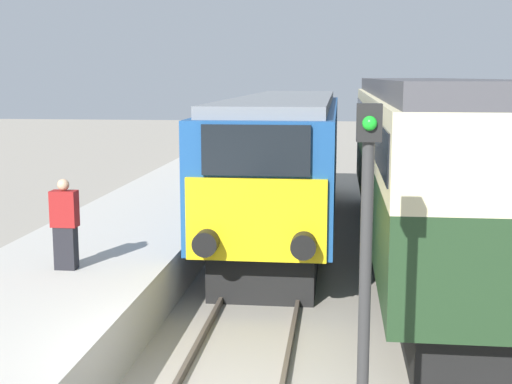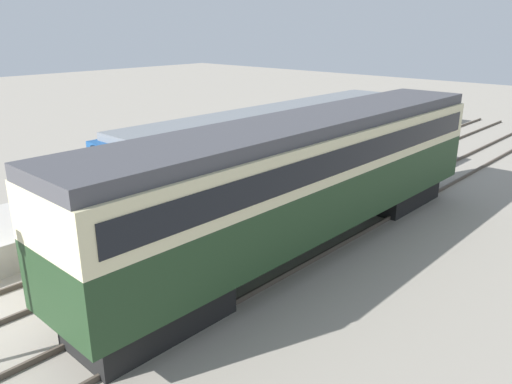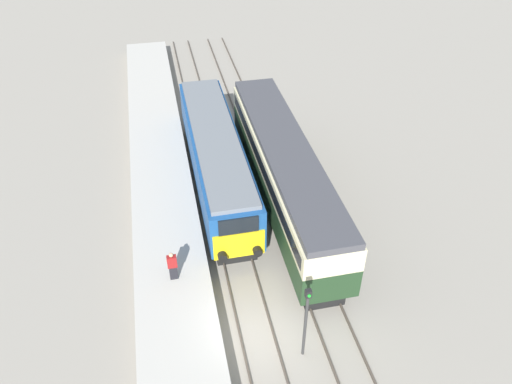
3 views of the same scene
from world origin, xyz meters
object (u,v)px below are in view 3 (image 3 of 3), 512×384
Objects in this scene: person_on_platform at (173,266)px; signal_post at (306,318)px; locomotive at (216,157)px; passenger_carriage at (285,170)px.

signal_post is at bearing -42.93° from person_on_platform.
locomotive is 4.37m from passenger_carriage.
person_on_platform is 0.40× the size of signal_post.
person_on_platform is (-3.20, -7.87, -0.37)m from locomotive.
person_on_platform is (-6.60, -5.16, -0.79)m from passenger_carriage.
person_on_platform is 6.73m from signal_post.
locomotive reaches higher than person_on_platform.
passenger_carriage is 4.05× the size of signal_post.
locomotive is 3.74× the size of signal_post.
passenger_carriage is (3.40, -2.71, 0.42)m from locomotive.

